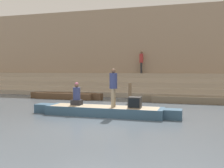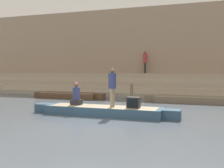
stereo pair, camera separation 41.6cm
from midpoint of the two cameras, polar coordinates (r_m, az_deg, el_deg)
The scene contains 11 objects.
ground_plane at distance 9.26m, azimuth -4.94°, elevation -9.15°, with size 120.00×120.00×0.00m, color #4C5660.
ghat_steps at distance 19.98m, azimuth 8.07°, elevation -0.75°, with size 36.00×3.16×1.67m.
back_wall at distance 21.71m, azimuth 8.98°, elevation 7.04°, with size 34.20×1.28×6.94m.
rowboat_main at distance 11.31m, azimuth -0.89°, elevation -5.80°, with size 6.49×1.28×0.39m.
person_standing at distance 10.97m, azimuth 1.14°, elevation -0.22°, with size 0.33×0.33×1.62m.
person_rowing at distance 11.83m, azimuth -6.77°, elevation -2.55°, with size 0.46×0.36×1.02m.
tv_set at distance 10.88m, azimuth 5.82°, elevation -4.02°, with size 0.52×0.42×0.45m.
moored_boat_shore at distance 16.10m, azimuth 17.34°, elevation -3.23°, with size 5.33×1.10×0.40m.
moored_boat_distant at distance 18.00m, azimuth -8.72°, elevation -2.46°, with size 5.10×1.10×0.40m.
mooring_post at distance 15.32m, azimuth 5.07°, elevation -2.01°, with size 0.19×0.19×1.18m, color brown.
person_on_steps at distance 20.83m, azimuth 7.77°, elevation 5.12°, with size 0.30×0.30×1.74m.
Camera 2 is at (3.81, -8.23, 1.98)m, focal length 42.00 mm.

